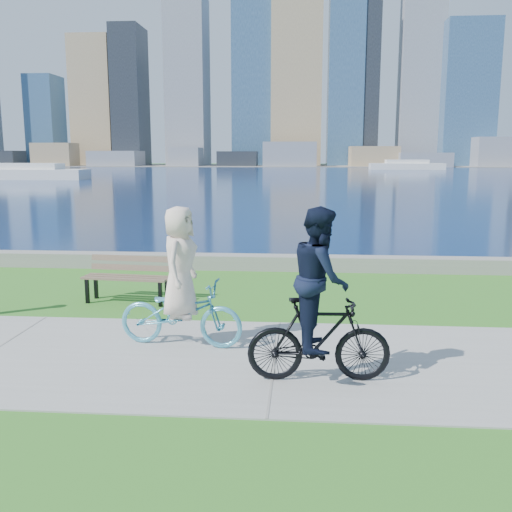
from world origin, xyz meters
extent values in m
plane|color=#296B1C|center=(0.00, 0.00, 0.00)|extent=(320.00, 320.00, 0.00)
cube|color=gray|center=(0.00, 0.00, 0.01)|extent=(80.00, 3.50, 0.02)
cube|color=gray|center=(0.00, 6.20, 0.17)|extent=(90.00, 0.50, 0.35)
cube|color=#0B204B|center=(0.00, 72.00, 0.00)|extent=(320.00, 131.00, 0.01)
cube|color=gray|center=(0.00, 130.00, 0.06)|extent=(320.00, 30.00, 0.12)
cube|color=black|center=(-69.67, 122.64, 1.75)|extent=(8.39, 6.70, 3.50)
cube|color=#927B5A|center=(-55.51, 119.47, 2.60)|extent=(8.97, 6.17, 5.19)
cube|color=slate|center=(-41.76, 120.66, 1.71)|extent=(10.91, 8.79, 3.42)
cube|color=slate|center=(-25.76, 121.04, 2.08)|extent=(6.63, 6.94, 4.16)
cube|color=black|center=(-14.19, 121.62, 1.67)|extent=(8.71, 6.34, 3.34)
cube|color=slate|center=(-2.44, 119.54, 2.67)|extent=(11.49, 7.27, 5.34)
cube|color=#927B5A|center=(15.92, 121.71, 2.20)|extent=(10.35, 8.93, 4.40)
cube|color=slate|center=(26.08, 119.62, 1.51)|extent=(10.94, 9.85, 3.03)
cube|color=slate|center=(42.64, 121.62, 3.16)|extent=(10.86, 7.93, 6.32)
cube|color=navy|center=(-63.16, 132.54, 10.80)|extent=(6.94, 8.83, 21.61)
cube|color=#927B5A|center=(-49.66, 130.19, 15.08)|extent=(9.71, 8.10, 30.17)
cube|color=black|center=(-40.31, 128.37, 15.90)|extent=(6.55, 10.35, 31.80)
cube|color=slate|center=(-27.10, 131.05, 19.40)|extent=(9.09, 11.05, 38.80)
cube|color=navy|center=(-10.28, 132.62, 30.10)|extent=(11.98, 10.26, 60.19)
cube|color=#927B5A|center=(-1.30, 132.28, 20.57)|extent=(11.55, 11.51, 41.13)
cube|color=black|center=(12.39, 130.98, 19.09)|extent=(10.11, 7.57, 38.17)
cube|color=slate|center=(27.27, 132.12, 19.06)|extent=(9.50, 6.32, 38.13)
cube|color=navy|center=(36.94, 127.76, 15.84)|extent=(11.47, 8.12, 31.67)
cube|color=navy|center=(10.00, 131.00, 32.00)|extent=(8.00, 8.00, 64.00)
cube|color=silver|center=(-29.78, 53.65, 0.56)|extent=(12.99, 3.71, 1.11)
cube|color=silver|center=(-29.78, 53.65, 1.44)|extent=(7.42, 2.78, 0.65)
cube|color=silver|center=(18.85, 97.26, 0.56)|extent=(12.96, 3.70, 1.11)
cube|color=silver|center=(18.85, 97.26, 1.43)|extent=(7.41, 2.78, 0.65)
cube|color=black|center=(-3.66, 2.78, 0.23)|extent=(0.07, 0.07, 0.46)
cube|color=black|center=(-2.23, 2.64, 0.23)|extent=(0.07, 0.07, 0.46)
cube|color=black|center=(-3.62, 3.15, 0.23)|extent=(0.07, 0.07, 0.46)
cube|color=black|center=(-2.19, 3.01, 0.23)|extent=(0.07, 0.07, 0.46)
cube|color=brown|center=(-2.94, 2.71, 0.48)|extent=(1.64, 0.26, 0.04)
cube|color=brown|center=(-2.93, 2.88, 0.48)|extent=(1.64, 0.26, 0.04)
cube|color=brown|center=(-2.91, 3.04, 0.48)|extent=(1.64, 0.26, 0.04)
cube|color=brown|center=(-2.90, 3.16, 0.62)|extent=(1.64, 0.22, 0.12)
cube|color=brown|center=(-2.90, 3.19, 0.79)|extent=(1.64, 0.22, 0.12)
imported|color=#55B2CE|center=(-1.39, 0.51, 0.50)|extent=(0.85, 1.89, 0.96)
imported|color=white|center=(-1.39, 0.51, 1.25)|extent=(0.60, 0.84, 1.60)
imported|color=black|center=(0.57, -0.66, 0.54)|extent=(0.60, 1.77, 1.05)
imported|color=black|center=(0.57, -0.66, 1.31)|extent=(0.69, 0.86, 1.72)
camera|label=1|loc=(0.34, -7.33, 2.77)|focal=40.00mm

